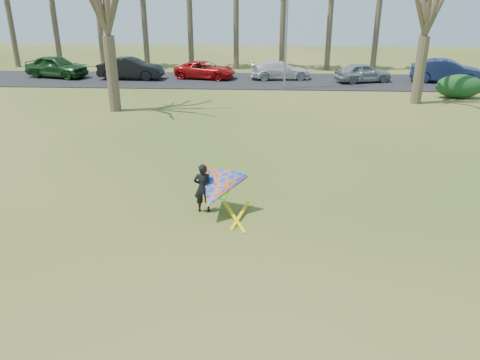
# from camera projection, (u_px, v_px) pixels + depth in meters

# --- Properties ---
(ground) EXTENTS (100.00, 100.00, 0.00)m
(ground) POSITION_uv_depth(u_px,v_px,m) (236.00, 244.00, 12.93)
(ground) COLOR #295111
(ground) RESTS_ON ground
(parking_strip) EXTENTS (46.00, 7.00, 0.06)m
(parking_strip) POSITION_uv_depth(u_px,v_px,m) (257.00, 81.00, 36.04)
(parking_strip) COLOR black
(parking_strip) RESTS_ON ground
(streetlight) EXTENTS (2.28, 0.18, 8.00)m
(streetlight) POSITION_uv_depth(u_px,v_px,m) (289.00, 23.00, 31.48)
(streetlight) COLOR gray
(streetlight) RESTS_ON ground
(hedge_near) EXTENTS (3.04, 1.38, 1.52)m
(hedge_near) POSITION_uv_depth(u_px,v_px,m) (459.00, 86.00, 30.13)
(hedge_near) COLOR #163D1A
(hedge_near) RESTS_ON ground
(car_0) EXTENTS (5.32, 3.21, 1.69)m
(car_0) POSITION_uv_depth(u_px,v_px,m) (57.00, 67.00, 36.99)
(car_0) COLOR #183D18
(car_0) RESTS_ON parking_strip
(car_1) EXTENTS (5.02, 1.91, 1.63)m
(car_1) POSITION_uv_depth(u_px,v_px,m) (131.00, 68.00, 36.26)
(car_1) COLOR black
(car_1) RESTS_ON parking_strip
(car_2) EXTENTS (5.04, 3.03, 1.31)m
(car_2) POSITION_uv_depth(u_px,v_px,m) (205.00, 70.00, 36.61)
(car_2) COLOR #B20E0F
(car_2) RESTS_ON parking_strip
(car_3) EXTENTS (4.88, 2.48, 1.36)m
(car_3) POSITION_uv_depth(u_px,v_px,m) (280.00, 70.00, 36.36)
(car_3) COLOR silver
(car_3) RESTS_ON parking_strip
(car_4) EXTENTS (4.51, 2.84, 1.43)m
(car_4) POSITION_uv_depth(u_px,v_px,m) (363.00, 72.00, 35.13)
(car_4) COLOR gray
(car_4) RESTS_ON parking_strip
(car_5) EXTENTS (5.45, 3.05, 1.70)m
(car_5) POSITION_uv_depth(u_px,v_px,m) (447.00, 71.00, 34.86)
(car_5) COLOR #171F45
(car_5) RESTS_ON parking_strip
(kite_flyer) EXTENTS (2.13, 2.39, 2.02)m
(kite_flyer) POSITION_uv_depth(u_px,v_px,m) (215.00, 190.00, 14.32)
(kite_flyer) COLOR black
(kite_flyer) RESTS_ON ground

